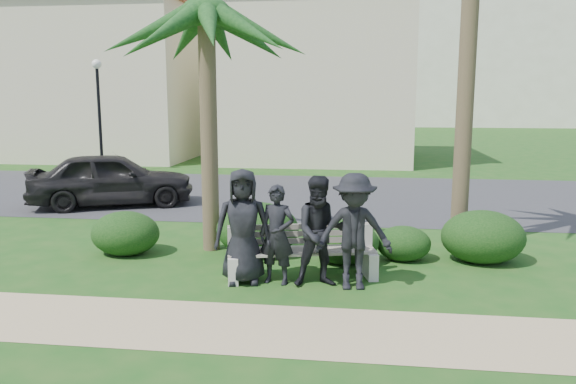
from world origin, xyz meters
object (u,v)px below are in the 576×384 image
street_lamp (98,96)px  man_d (354,232)px  park_bench (303,256)px  car_a (112,179)px  man_c (321,232)px  man_a (243,226)px  man_b (277,235)px  palm_left (206,15)px

street_lamp → man_d: size_ratio=2.39×
park_bench → car_a: car_a is taller
street_lamp → man_c: street_lamp is taller
man_a → man_b: 0.55m
man_c → park_bench: bearing=121.7°
man_b → man_d: man_d is taller
man_c → man_d: man_d is taller
man_c → man_d: 0.51m
man_b → palm_left: (-1.55, 1.81, 3.58)m
man_d → palm_left: size_ratio=0.34×
park_bench → man_a: (-0.91, -0.32, 0.53)m
man_c → car_a: (-6.03, 5.77, -0.14)m
man_a → car_a: man_a is taller
park_bench → man_c: bearing=-58.4°
man_a → man_c: size_ratio=1.05×
park_bench → man_b: (-0.37, -0.28, 0.41)m
man_a → man_c: bearing=-11.4°
man_b → man_c: (0.69, -0.04, 0.08)m
man_a → man_d: man_a is taller
man_b → man_c: bearing=8.9°
man_a → man_c: 1.23m
man_b → car_a: man_b is taller
street_lamp → park_bench: street_lamp is taller
man_b → man_c: 0.70m
street_lamp → car_a: street_lamp is taller
palm_left → man_a: bearing=-61.1°
man_b → palm_left: 4.30m
man_b → palm_left: palm_left is taller
street_lamp → man_a: street_lamp is taller
man_b → man_c: size_ratio=0.91×
man_b → car_a: (-5.34, 5.73, -0.06)m
man_d → park_bench: bearing=148.3°
man_d → car_a: man_d is taller
street_lamp → car_a: (3.30, -6.29, -2.22)m
street_lamp → palm_left: palm_left is taller
street_lamp → man_d: street_lamp is taller
park_bench → palm_left: 4.68m
man_c → man_a: bearing=166.7°
park_bench → man_a: man_a is taller
man_a → man_d: (1.73, -0.06, -0.01)m
park_bench → man_d: size_ratio=1.40×
man_c → man_b: bearing=163.9°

